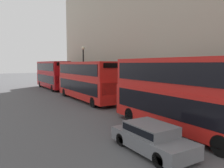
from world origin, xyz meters
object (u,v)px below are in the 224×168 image
at_px(bus_leading, 180,92).
at_px(car_dark_sedan, 151,137).
at_px(bus_third_in_queue, 52,74).
at_px(pedestrian, 141,101).
at_px(bus_second_in_queue, 86,79).

bearing_deg(bus_leading, car_dark_sedan, -158.12).
height_order(bus_third_in_queue, pedestrian, bus_third_in_queue).
xyz_separation_m(bus_leading, pedestrian, (2.05, 6.23, -1.67)).
height_order(bus_leading, pedestrian, bus_leading).
bearing_deg(bus_third_in_queue, bus_second_in_queue, -90.00).
relative_size(bus_second_in_queue, bus_third_in_queue, 1.04).
bearing_deg(bus_leading, bus_second_in_queue, 90.00).
distance_m(bus_leading, pedestrian, 6.77).
relative_size(bus_second_in_queue, car_dark_sedan, 2.66).
relative_size(bus_third_in_queue, car_dark_sedan, 2.56).
xyz_separation_m(bus_third_in_queue, pedestrian, (2.05, -20.64, -1.68)).
distance_m(bus_third_in_queue, car_dark_sedan, 28.50).
bearing_deg(car_dark_sedan, bus_third_in_queue, 83.13).
xyz_separation_m(bus_second_in_queue, car_dark_sedan, (-3.40, -14.83, -1.70)).
bearing_deg(bus_second_in_queue, bus_leading, -90.00).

